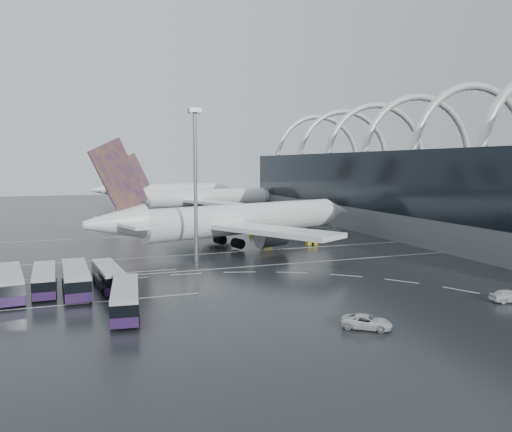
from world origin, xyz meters
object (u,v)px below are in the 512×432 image
object	(u,v)px
airliner_main	(233,221)
gse_cart_belly_a	(311,242)
floodlight_mast	(195,166)
gse_cart_belly_c	(267,242)
bus_row_far_c	(125,298)
gse_cart_belly_e	(254,233)
van_curve_b	(509,296)
gse_cart_belly_d	(332,232)
bus_row_near_b	(44,279)
airliner_gate_c	(164,192)
gse_cart_belly_b	(312,233)
bus_row_near_c	(76,279)
bus_row_near_d	(108,276)
airliner_gate_b	(199,198)
bus_row_near_a	(9,283)
van_curve_a	(367,322)

from	to	relation	value
airliner_main	gse_cart_belly_a	distance (m)	17.36
floodlight_mast	gse_cart_belly_c	bearing A→B (deg)	34.48
floodlight_mast	bus_row_far_c	bearing A→B (deg)	-117.86
floodlight_mast	gse_cart_belly_e	world-z (taller)	floodlight_mast
van_curve_b	gse_cart_belly_d	bearing A→B (deg)	5.49
airliner_main	bus_row_near_b	distance (m)	43.61
airliner_gate_c	gse_cart_belly_d	world-z (taller)	airliner_gate_c
gse_cart_belly_b	floodlight_mast	bearing A→B (deg)	-146.70
bus_row_far_c	gse_cart_belly_e	distance (m)	63.62
bus_row_near_c	bus_row_near_d	distance (m)	4.45
airliner_gate_c	gse_cart_belly_e	world-z (taller)	airliner_gate_c
gse_cart_belly_b	gse_cart_belly_d	world-z (taller)	gse_cart_belly_b
airliner_gate_b	van_curve_b	xyz separation A→B (m)	(10.67, -122.09, -4.36)
bus_row_far_c	bus_row_near_d	bearing A→B (deg)	10.76
bus_row_near_c	van_curve_b	xyz separation A→B (m)	(50.68, -22.95, -1.08)
bus_row_near_d	gse_cart_belly_b	xyz separation A→B (m)	(48.63, 35.97, -1.00)
bus_row_near_c	bus_row_near_d	size ratio (longest dim) A/B	1.11
gse_cart_belly_a	bus_row_near_a	bearing A→B (deg)	-156.03
bus_row_near_a	gse_cart_belly_e	xyz separation A→B (m)	(47.96, 40.80, -1.19)
airliner_gate_c	gse_cart_belly_d	distance (m)	107.14
airliner_gate_b	bus_row_near_c	xyz separation A→B (m)	(-40.02, -99.13, -3.28)
airliner_gate_c	gse_cart_belly_b	world-z (taller)	airliner_gate_c
bus_row_far_c	van_curve_b	bearing A→B (deg)	-97.91
van_curve_b	gse_cart_belly_a	bearing A→B (deg)	17.10
airliner_gate_c	bus_row_near_d	distance (m)	143.31
airliner_gate_b	airliner_gate_c	world-z (taller)	airliner_gate_c
bus_row_near_d	van_curve_a	xyz separation A→B (m)	(24.32, -27.06, -0.95)
airliner_gate_c	van_curve_b	size ratio (longest dim) A/B	12.89
bus_row_near_a	gse_cart_belly_b	bearing A→B (deg)	-67.44
van_curve_b	gse_cart_belly_c	xyz separation A→B (m)	(-12.83, 50.92, -0.20)
gse_cart_belly_c	airliner_main	bearing A→B (deg)	177.91
van_curve_b	gse_cart_belly_b	xyz separation A→B (m)	(2.18, 60.25, -0.13)
bus_row_far_c	floodlight_mast	distance (m)	34.49
van_curve_a	gse_cart_belly_d	bearing A→B (deg)	10.85
airliner_gate_c	bus_row_near_b	bearing A→B (deg)	-110.32
airliner_gate_b	gse_cart_belly_e	size ratio (longest dim) A/B	25.47
bus_row_near_a	gse_cart_belly_e	bearing A→B (deg)	-57.97
bus_row_near_d	van_curve_a	size ratio (longest dim) A/B	2.42
bus_row_near_b	van_curve_a	distance (m)	42.68
bus_row_near_b	van_curve_b	size ratio (longest dim) A/B	2.68
bus_row_far_c	van_curve_b	distance (m)	46.66
bus_row_near_b	van_curve_a	world-z (taller)	bus_row_near_b
bus_row_near_d	van_curve_a	world-z (taller)	bus_row_near_d
airliner_gate_b	van_curve_a	size ratio (longest dim) A/B	11.43
airliner_main	gse_cart_belly_e	distance (m)	16.96
bus_row_near_c	gse_cart_belly_d	distance (m)	69.01
bus_row_near_a	gse_cart_belly_d	distance (m)	75.58
van_curve_a	gse_cart_belly_e	world-z (taller)	van_curve_a
gse_cart_belly_c	bus_row_near_d	bearing A→B (deg)	-141.60
gse_cart_belly_a	airliner_main	bearing A→B (deg)	169.78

